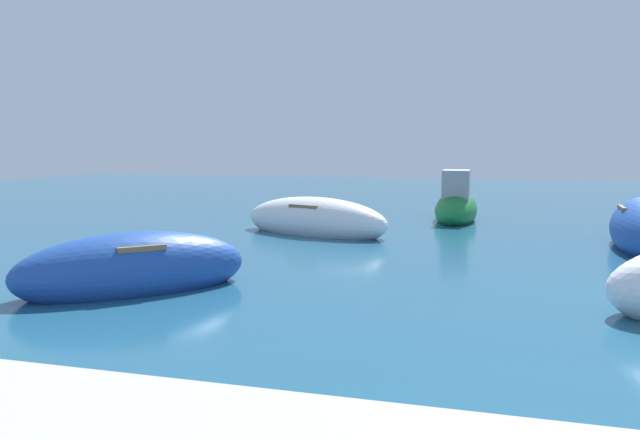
# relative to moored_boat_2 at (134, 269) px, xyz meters

# --- Properties ---
(moored_boat_2) EXTENTS (3.44, 3.57, 1.19)m
(moored_boat_2) POSITION_rel_moored_boat_2_xyz_m (0.00, 0.00, 0.00)
(moored_boat_2) COLOR #1E479E
(moored_boat_2) RESTS_ON ground
(moored_boat_3) EXTENTS (1.32, 3.76, 1.79)m
(moored_boat_3) POSITION_rel_moored_boat_2_xyz_m (4.09, 11.21, 0.09)
(moored_boat_3) COLOR #197233
(moored_boat_3) RESTS_ON ground
(moored_boat_8) EXTENTS (4.50, 2.76, 1.23)m
(moored_boat_8) POSITION_rel_moored_boat_2_xyz_m (0.83, 7.10, 0.01)
(moored_boat_8) COLOR white
(moored_boat_8) RESTS_ON ground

